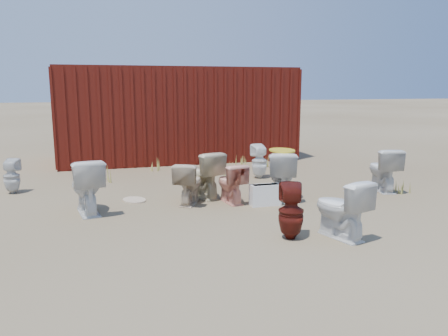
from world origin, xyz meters
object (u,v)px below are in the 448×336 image
object	(u,v)px
toilet_front_maroon	(291,211)
toilet_front_e	(383,169)
toilet_back_beige_left	(204,174)
toilet_front_pink	(231,183)
toilet_front_c	(341,208)
shipping_container	(177,114)
toilet_back_beige_right	(189,183)
toilet_front_a	(87,186)
loose_tank	(265,195)
toilet_back_a	(12,176)
toilet_back_yellowlid	(281,175)
toilet_back_e	(259,161)

from	to	relation	value
toilet_front_maroon	toilet_front_e	distance (m)	3.36
toilet_front_e	toilet_back_beige_left	world-z (taller)	toilet_back_beige_left
toilet_front_pink	toilet_front_e	world-z (taller)	toilet_front_e
toilet_front_c	shipping_container	bearing A→B (deg)	-99.40
shipping_container	toilet_back_beige_left	distance (m)	4.45
shipping_container	toilet_back_beige_right	distance (m)	4.83
toilet_front_a	toilet_back_beige_right	world-z (taller)	toilet_front_a
shipping_container	loose_tank	world-z (taller)	shipping_container
toilet_front_e	loose_tank	distance (m)	2.52
toilet_front_a	toilet_front_maroon	size ratio (longest dim) A/B	1.19
toilet_front_a	toilet_back_a	distance (m)	2.16
toilet_front_a	toilet_back_yellowlid	xyz separation A→B (m)	(3.21, -0.03, -0.01)
toilet_back_e	toilet_front_a	bearing A→B (deg)	23.66
shipping_container	toilet_front_a	xyz separation A→B (m)	(-2.25, -4.82, -0.77)
toilet_front_c	toilet_front_e	world-z (taller)	toilet_front_e
toilet_front_maroon	toilet_front_e	bearing A→B (deg)	-126.40
toilet_back_beige_right	toilet_back_yellowlid	xyz separation A→B (m)	(1.59, -0.14, 0.07)
toilet_front_maroon	toilet_back_beige_left	distance (m)	2.44
toilet_front_pink	toilet_back_a	bearing A→B (deg)	-33.84
toilet_back_a	toilet_back_beige_left	world-z (taller)	toilet_back_beige_left
toilet_front_e	toilet_back_yellowlid	bearing A→B (deg)	12.69
toilet_front_maroon	loose_tank	bearing A→B (deg)	-81.12
toilet_back_beige_right	toilet_back_beige_left	bearing A→B (deg)	-106.46
toilet_front_a	toilet_back_e	distance (m)	3.87
toilet_front_maroon	toilet_front_e	world-z (taller)	toilet_front_e
toilet_front_a	toilet_back_a	world-z (taller)	toilet_front_a
toilet_back_beige_right	toilet_front_a	bearing A→B (deg)	31.46
shipping_container	toilet_back_yellowlid	size ratio (longest dim) A/B	7.14
toilet_back_a	toilet_back_yellowlid	xyz separation A→B (m)	(4.56, -1.72, 0.10)
toilet_front_a	toilet_back_beige_right	size ratio (longest dim) A/B	1.22
toilet_back_yellowlid	toilet_back_beige_left	bearing A→B (deg)	-1.98
shipping_container	toilet_back_a	size ratio (longest dim) A/B	9.46
toilet_front_c	toilet_back_beige_left	xyz separation A→B (m)	(-1.21, 2.51, 0.02)
toilet_front_maroon	toilet_front_pink	bearing A→B (deg)	-64.73
toilet_front_a	toilet_back_yellowlid	bearing A→B (deg)	169.42
toilet_back_beige_right	loose_tank	xyz separation A→B (m)	(1.18, -0.45, -0.18)
toilet_back_e	loose_tank	world-z (taller)	toilet_back_e
shipping_container	toilet_back_a	world-z (taller)	shipping_container
toilet_front_maroon	toilet_back_a	bearing A→B (deg)	-24.50
toilet_front_a	toilet_back_beige_left	distance (m)	2.00
shipping_container	toilet_front_c	distance (m)	6.98
toilet_front_pink	toilet_front_c	world-z (taller)	toilet_front_c
toilet_front_pink	toilet_back_a	world-z (taller)	toilet_front_pink
toilet_front_a	toilet_back_a	xyz separation A→B (m)	(-1.35, 1.69, -0.11)
toilet_back_beige_right	toilet_back_e	world-z (taller)	toilet_back_e
loose_tank	toilet_back_beige_left	bearing A→B (deg)	137.23
toilet_front_c	loose_tank	bearing A→B (deg)	-94.87
toilet_front_c	toilet_back_a	distance (m)	5.86
toilet_back_e	loose_tank	distance (m)	2.18
toilet_front_a	toilet_back_beige_right	xyz separation A→B (m)	(1.62, 0.11, -0.08)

